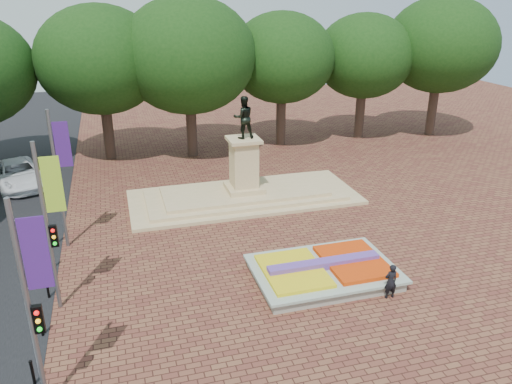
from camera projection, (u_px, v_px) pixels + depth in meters
ground at (287, 260)px, 23.94m from camera, size 90.00×90.00×0.00m
flower_bed at (324, 271)px, 22.28m from camera, size 6.30×4.30×0.91m
monument at (244, 185)px, 30.74m from camera, size 14.00×6.00×6.40m
tree_row_back at (239, 67)px, 38.10m from camera, size 44.80×8.80×10.43m
banner_poles at (49, 224)px, 18.71m from camera, size 0.88×11.17×7.00m
bollard_row at (44, 304)px, 19.62m from camera, size 0.12×13.12×0.98m
van at (18, 174)px, 32.86m from camera, size 4.58×6.56×1.66m
pedestrian at (391, 281)px, 20.72m from camera, size 0.57×0.38×1.57m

